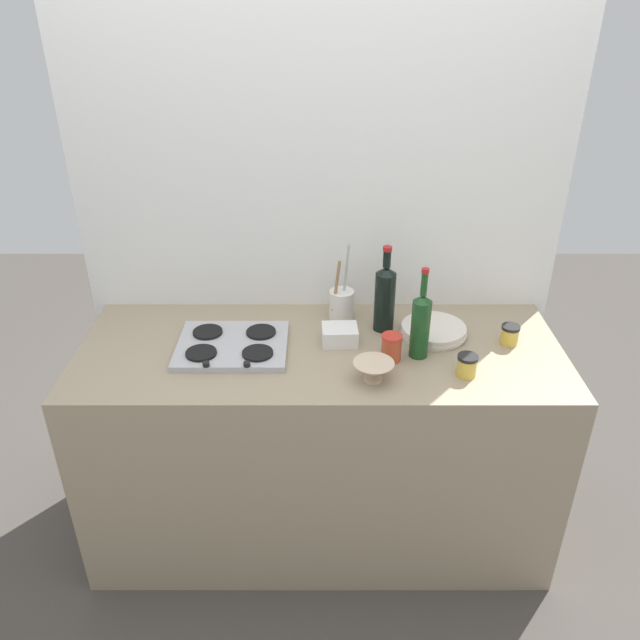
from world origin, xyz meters
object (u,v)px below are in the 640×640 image
Objects in this scene: stovetop_hob at (232,346)px; wine_bottle_leftmost at (385,297)px; utensil_crock at (341,304)px; condiment_jar_front at (467,365)px; plate_stack at (433,330)px; mixing_bowl at (373,370)px; condiment_jar_spare at (510,335)px; butter_dish at (340,335)px; wine_bottle_mid_left at (421,324)px; condiment_jar_rear at (391,347)px.

stovetop_hob is 1.17× the size of wine_bottle_leftmost.
condiment_jar_front is at bearing -44.06° from utensil_crock.
mixing_bowl is (-0.25, -0.30, 0.02)m from plate_stack.
condiment_jar_spare reaches higher than mixing_bowl.
stovetop_hob is 0.85m from condiment_jar_front.
butter_dish reaches higher than stovetop_hob.
stovetop_hob is at bearing -150.51° from utensil_crock.
condiment_jar_spare reaches higher than stovetop_hob.
stovetop_hob is at bearing 168.19° from condiment_jar_front.
condiment_jar_front is (0.15, -0.13, -0.09)m from wine_bottle_mid_left.
condiment_jar_rear reaches higher than condiment_jar_spare.
butter_dish is (-0.17, -0.10, -0.11)m from wine_bottle_leftmost.
wine_bottle_mid_left is 0.31m from butter_dish.
wine_bottle_leftmost reaches higher than mixing_bowl.
condiment_jar_rear is at bearing -136.22° from plate_stack.
utensil_crock is at bearing 159.49° from plate_stack.
utensil_crock reaches higher than condiment_jar_front.
wine_bottle_leftmost is at bearing 164.81° from plate_stack.
condiment_jar_spare is (0.45, 0.11, -0.01)m from condiment_jar_rear.
plate_stack is 3.14× the size of condiment_jar_front.
utensil_crock is at bearing 162.71° from condiment_jar_spare.
condiment_jar_spare is at bearing 24.41° from mixing_bowl.
wine_bottle_mid_left reaches higher than stovetop_hob.
wine_bottle_mid_left is at bearing -45.41° from utensil_crock.
mixing_bowl is 0.44× the size of utensil_crock.
butter_dish reaches higher than plate_stack.
butter_dish is at bearing 146.65° from condiment_jar_rear.
utensil_crock is (0.41, 0.23, 0.05)m from stovetop_hob.
condiment_jar_front is 1.04× the size of condiment_jar_spare.
wine_bottle_mid_left is 0.13m from condiment_jar_rear.
condiment_jar_front is (0.43, -0.22, 0.01)m from butter_dish.
utensil_crock reaches higher than mixing_bowl.
condiment_jar_front is 0.80× the size of condiment_jar_rear.
butter_dish is at bearing 6.83° from stovetop_hob.
butter_dish is (0.40, 0.05, 0.02)m from stovetop_hob.
condiment_jar_front is at bearing -27.19° from butter_dish.
mixing_bowl is at bearing -119.61° from condiment_jar_rear.
wine_bottle_mid_left is (0.11, -0.20, -0.01)m from wine_bottle_leftmost.
utensil_crock reaches higher than butter_dish.
mixing_bowl is 0.44m from utensil_crock.
condiment_jar_front reaches higher than stovetop_hob.
mixing_bowl is 0.27m from butter_dish.
mixing_bowl reaches higher than butter_dish.
mixing_bowl is 1.76× the size of condiment_jar_front.
plate_stack is 2.50× the size of condiment_jar_rear.
mixing_bowl is at bearing -100.54° from wine_bottle_leftmost.
condiment_jar_spare is at bearing -0.87° from butter_dish.
condiment_jar_front is 0.29m from condiment_jar_spare.
stovetop_hob is 0.54m from mixing_bowl.
condiment_jar_front is at bearing -133.92° from condiment_jar_spare.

